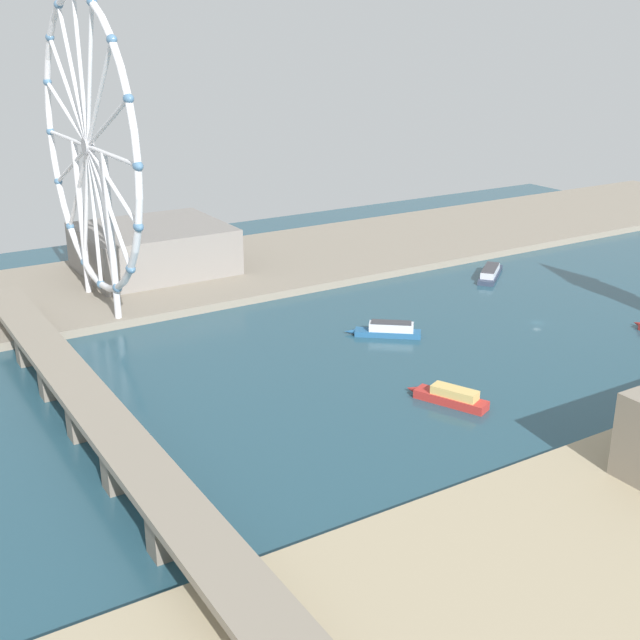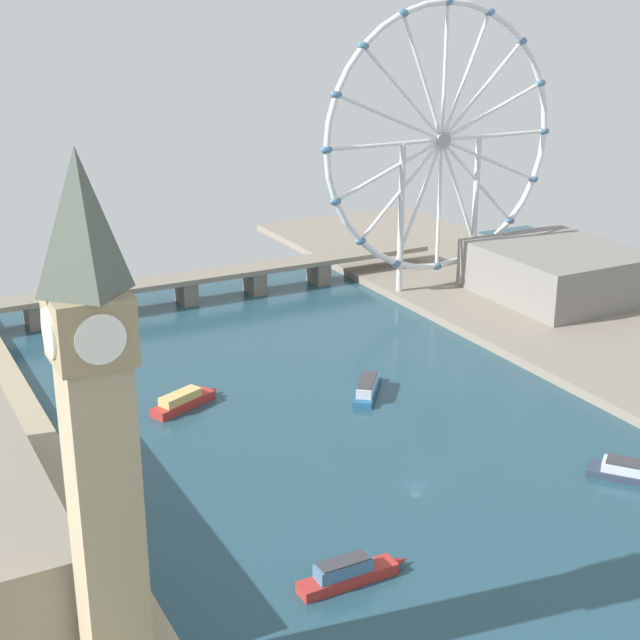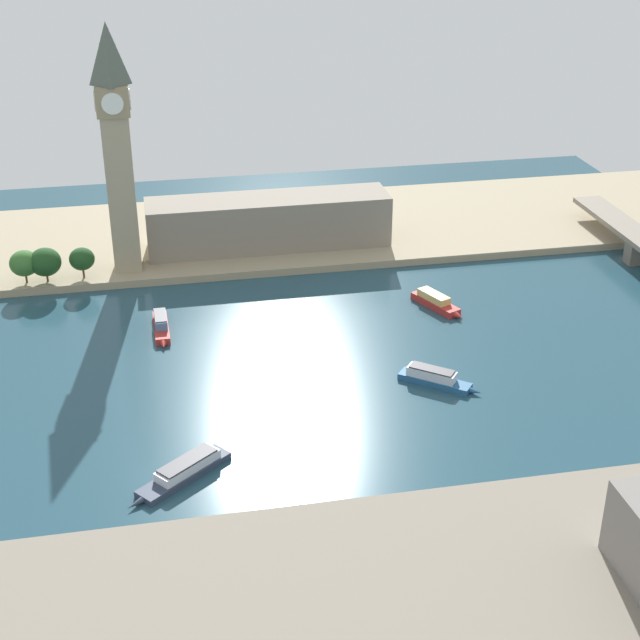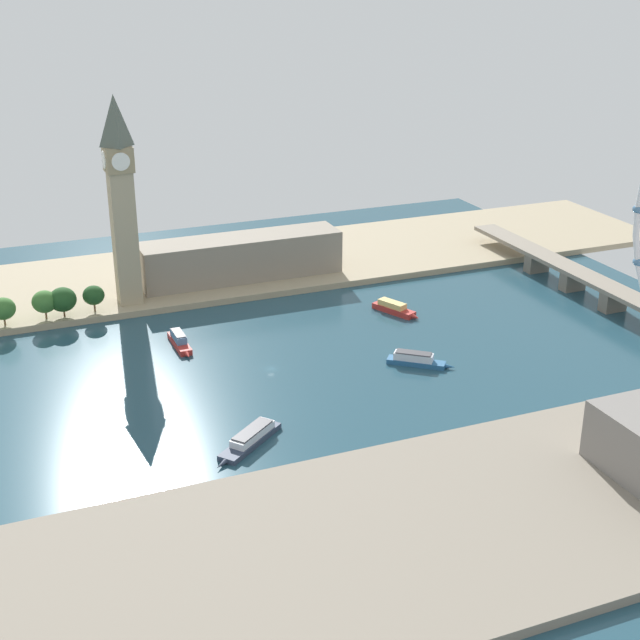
# 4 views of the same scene
# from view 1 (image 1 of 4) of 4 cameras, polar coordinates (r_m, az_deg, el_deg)

# --- Properties ---
(ground_plane) EXTENTS (407.07, 407.07, 0.00)m
(ground_plane) POSITION_cam_1_polar(r_m,az_deg,el_deg) (305.34, 15.05, -0.19)
(ground_plane) COLOR #234756
(riverbank_right) EXTENTS (90.00, 520.00, 3.00)m
(riverbank_right) POSITION_cam_1_polar(r_m,az_deg,el_deg) (391.05, 2.48, 5.08)
(riverbank_right) COLOR gray
(riverbank_right) RESTS_ON ground_plane
(ferris_wheel) EXTENTS (106.79, 3.20, 111.39)m
(ferris_wheel) POSITION_cam_1_polar(r_m,az_deg,el_deg) (303.49, -16.00, 11.54)
(ferris_wheel) COLOR silver
(ferris_wheel) RESTS_ON riverbank_right
(riverside_hall) EXTENTS (52.82, 59.31, 19.13)m
(riverside_hall) POSITION_cam_1_polar(r_m,az_deg,el_deg) (354.41, -11.64, 4.98)
(riverside_hall) COLOR gray
(riverside_hall) RESTS_ON riverbank_right
(river_bridge) EXTENTS (219.07, 12.72, 10.94)m
(river_bridge) POSITION_cam_1_polar(r_m,az_deg,el_deg) (220.52, -15.92, -5.94)
(river_bridge) COLOR gray
(river_bridge) RESTS_ON ground_plane
(tour_boat_0) EXTENTS (24.58, 13.76, 5.08)m
(tour_boat_0) POSITION_cam_1_polar(r_m,az_deg,el_deg) (234.84, 9.14, -5.35)
(tour_boat_0) COLOR #B22D28
(tour_boat_0) RESTS_ON ground_plane
(tour_boat_1) EXTENTS (19.69, 23.18, 5.26)m
(tour_boat_1) POSITION_cam_1_polar(r_m,az_deg,el_deg) (282.69, 4.82, -0.70)
(tour_boat_1) COLOR #235684
(tour_boat_1) RESTS_ON ground_plane
(tour_boat_5) EXTENTS (24.17, 28.80, 4.84)m
(tour_boat_5) POSITION_cam_1_polar(r_m,az_deg,el_deg) (356.62, 11.90, 3.29)
(tour_boat_5) COLOR #2D384C
(tour_boat_5) RESTS_ON ground_plane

